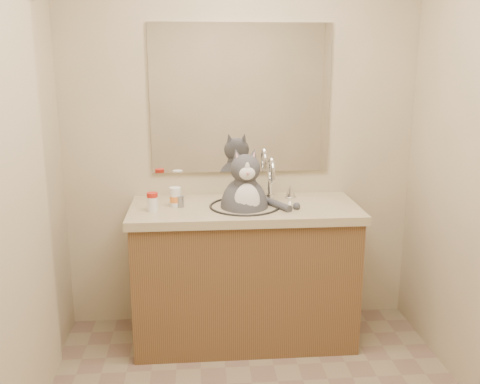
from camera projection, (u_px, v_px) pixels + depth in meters
name	position (u px, v px, depth m)	size (l,w,h in m)	color
room	(267.00, 185.00, 2.12)	(2.22, 2.52, 2.42)	gray
vanity	(244.00, 270.00, 3.24)	(1.34, 0.59, 1.12)	brown
mirror	(241.00, 99.00, 3.26)	(1.10, 0.02, 0.90)	white
shower_curtain	(8.00, 225.00, 2.18)	(0.02, 1.30, 1.93)	beige
cat	(245.00, 204.00, 3.11)	(0.41, 0.32, 0.56)	#46464B
pill_bottle_redcap	(152.00, 202.00, 3.01)	(0.07, 0.07, 0.11)	white
pill_bottle_orange	(175.00, 197.00, 3.11)	(0.08, 0.08, 0.11)	white
grey_canister	(180.00, 202.00, 3.11)	(0.05, 0.05, 0.07)	gray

